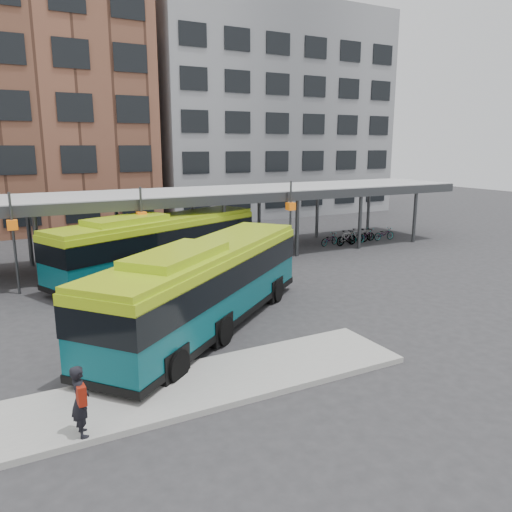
{
  "coord_description": "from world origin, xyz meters",
  "views": [
    {
      "loc": [
        -9.76,
        -15.48,
        6.88
      ],
      "look_at": [
        0.94,
        4.6,
        1.8
      ],
      "focal_mm": 35.0,
      "sensor_mm": 36.0,
      "label": 1
    }
  ],
  "objects": [
    {
      "name": "ground",
      "position": [
        0.0,
        0.0,
        0.0
      ],
      "size": [
        120.0,
        120.0,
        0.0
      ],
      "primitive_type": "plane",
      "color": "#28282B",
      "rests_on": "ground"
    },
    {
      "name": "boarding_island",
      "position": [
        -5.5,
        -3.0,
        0.09
      ],
      "size": [
        14.0,
        3.0,
        0.18
      ],
      "primitive_type": "cube",
      "color": "gray",
      "rests_on": "ground"
    },
    {
      "name": "canopy",
      "position": [
        -0.06,
        12.87,
        3.91
      ],
      "size": [
        40.0,
        6.53,
        4.8
      ],
      "color": "#999B9E",
      "rests_on": "ground"
    },
    {
      "name": "building_grey",
      "position": [
        16.0,
        32.0,
        10.0
      ],
      "size": [
        24.0,
        14.0,
        20.0
      ],
      "primitive_type": "cube",
      "color": "slate",
      "rests_on": "ground"
    },
    {
      "name": "bus_front",
      "position": [
        -2.91,
        1.33,
        1.8
      ],
      "size": [
        11.36,
        10.01,
        3.45
      ],
      "rotation": [
        0.0,
        0.0,
        0.69
      ],
      "color": "#07464E",
      "rests_on": "ground"
    },
    {
      "name": "bus_rear",
      "position": [
        -2.1,
        9.88,
        1.78
      ],
      "size": [
        12.4,
        7.31,
        3.41
      ],
      "rotation": [
        0.0,
        0.0,
        0.41
      ],
      "color": "#07464E",
      "rests_on": "ground"
    },
    {
      "name": "pedestrian",
      "position": [
        -8.39,
        -4.21,
        1.07
      ],
      "size": [
        0.45,
        0.68,
        1.75
      ],
      "rotation": [
        0.0,
        0.0,
        1.62
      ],
      "color": "black",
      "rests_on": "boarding_island"
    },
    {
      "name": "bike_rack",
      "position": [
        13.19,
        12.12,
        0.47
      ],
      "size": [
        6.55,
        1.38,
        1.08
      ],
      "color": "slate",
      "rests_on": "ground"
    }
  ]
}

